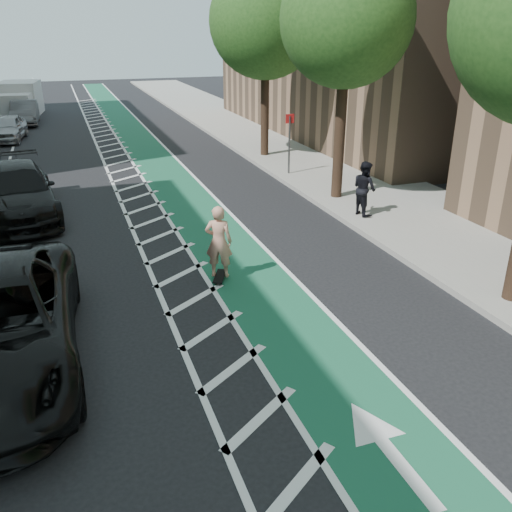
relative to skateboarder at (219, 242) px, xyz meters
name	(u,v)px	position (x,y,z in m)	size (l,w,h in m)	color
ground	(148,386)	(-2.30, -3.62, -0.97)	(120.00, 120.00, 0.00)	black
bike_lane	(188,202)	(0.70, 6.38, -0.97)	(2.00, 90.00, 0.01)	#1A5B40
buffer_strip	(144,206)	(-0.80, 6.38, -0.97)	(1.40, 90.00, 0.01)	silver
sidewalk_right	(355,183)	(7.20, 6.38, -0.90)	(5.00, 90.00, 0.15)	gray
curb_right	(296,189)	(4.75, 6.38, -0.89)	(0.12, 90.00, 0.16)	gray
tree_r_c	(354,20)	(5.60, 4.38, 4.80)	(4.20, 4.20, 7.90)	#382619
tree_r_d	(262,22)	(5.60, 12.38, 4.80)	(4.20, 4.20, 7.90)	#382619
sign_post	(289,143)	(5.30, 8.38, 0.38)	(0.35, 0.08, 2.47)	#4C4C4C
skateboard	(220,276)	(0.00, 0.00, -0.89)	(0.53, 0.80, 0.10)	black
skateboarder	(219,242)	(0.00, 0.00, 0.00)	(0.63, 0.42, 1.74)	tan
suv_far	(16,192)	(-4.70, 6.63, -0.16)	(2.27, 5.58, 1.62)	black
car_silver	(7,128)	(-5.79, 20.35, -0.30)	(1.58, 3.94, 1.34)	#A2A1A6
car_grey	(25,113)	(-5.10, 25.75, -0.26)	(1.50, 4.30, 1.42)	#525357
pedestrian	(364,188)	(5.46, 2.80, 0.02)	(0.82, 0.64, 1.68)	black
box_truck	(19,101)	(-5.52, 29.57, 0.03)	(2.97, 5.49, 2.18)	silver
barrel_a	(17,266)	(-4.50, 1.55, -0.60)	(0.59, 0.59, 0.80)	#ED540C
barrel_b	(28,188)	(-4.45, 8.55, -0.57)	(0.63, 0.63, 0.86)	#DD610B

